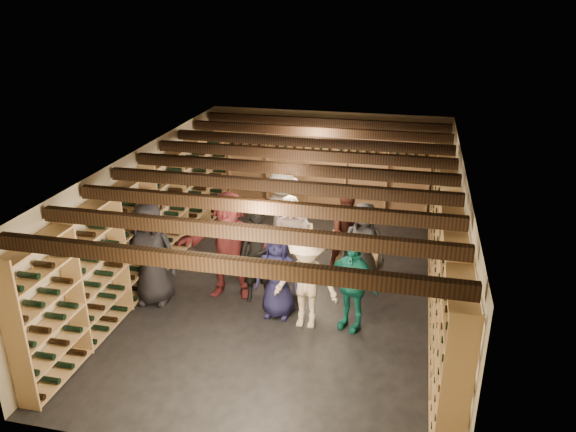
{
  "coord_description": "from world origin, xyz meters",
  "views": [
    {
      "loc": [
        1.94,
        -8.58,
        5.02
      ],
      "look_at": [
        -0.08,
        0.2,
        1.33
      ],
      "focal_mm": 35.0,
      "sensor_mm": 36.0,
      "label": 1
    }
  ],
  "objects_px": {
    "crate_stack_left": "(300,242)",
    "crate_stack_right": "(347,245)",
    "person_0": "(151,253)",
    "person_8": "(348,233)",
    "person_12": "(363,245)",
    "person_9": "(282,214)",
    "crate_loose": "(364,260)",
    "person_3": "(306,282)",
    "person_7": "(291,250)",
    "person_5": "(229,245)",
    "person_11": "(290,244)",
    "person_6": "(278,274)",
    "person_1": "(258,255)",
    "person_4": "(352,284)"
  },
  "relations": [
    {
      "from": "person_4",
      "to": "person_7",
      "type": "xyz_separation_m",
      "value": [
        -1.1,
        0.63,
        0.17
      ]
    },
    {
      "from": "person_8",
      "to": "person_5",
      "type": "bearing_deg",
      "value": -168.45
    },
    {
      "from": "crate_stack_left",
      "to": "person_11",
      "type": "distance_m",
      "value": 1.17
    },
    {
      "from": "person_8",
      "to": "person_12",
      "type": "distance_m",
      "value": 0.55
    },
    {
      "from": "person_12",
      "to": "person_6",
      "type": "bearing_deg",
      "value": -136.39
    },
    {
      "from": "person_7",
      "to": "person_8",
      "type": "height_order",
      "value": "person_7"
    },
    {
      "from": "person_1",
      "to": "person_9",
      "type": "distance_m",
      "value": 1.77
    },
    {
      "from": "person_3",
      "to": "person_4",
      "type": "bearing_deg",
      "value": 10.93
    },
    {
      "from": "crate_stack_right",
      "to": "person_7",
      "type": "distance_m",
      "value": 1.91
    },
    {
      "from": "person_7",
      "to": "person_11",
      "type": "distance_m",
      "value": 0.57
    },
    {
      "from": "person_3",
      "to": "person_8",
      "type": "xyz_separation_m",
      "value": [
        0.4,
        2.01,
        -0.0
      ]
    },
    {
      "from": "crate_loose",
      "to": "person_0",
      "type": "relative_size",
      "value": 0.28
    },
    {
      "from": "crate_loose",
      "to": "person_5",
      "type": "xyz_separation_m",
      "value": [
        -2.18,
        -1.67,
        0.86
      ]
    },
    {
      "from": "crate_stack_left",
      "to": "person_5",
      "type": "xyz_separation_m",
      "value": [
        -0.89,
        -1.67,
        0.61
      ]
    },
    {
      "from": "person_3",
      "to": "person_6",
      "type": "relative_size",
      "value": 1.05
    },
    {
      "from": "person_0",
      "to": "person_6",
      "type": "distance_m",
      "value": 2.17
    },
    {
      "from": "person_5",
      "to": "person_6",
      "type": "bearing_deg",
      "value": -32.3
    },
    {
      "from": "person_7",
      "to": "person_12",
      "type": "bearing_deg",
      "value": 28.79
    },
    {
      "from": "person_12",
      "to": "person_5",
      "type": "bearing_deg",
      "value": -162.45
    },
    {
      "from": "person_3",
      "to": "person_9",
      "type": "relative_size",
      "value": 0.87
    },
    {
      "from": "person_8",
      "to": "person_11",
      "type": "height_order",
      "value": "person_11"
    },
    {
      "from": "crate_stack_right",
      "to": "person_5",
      "type": "distance_m",
      "value": 2.57
    },
    {
      "from": "crate_stack_right",
      "to": "person_0",
      "type": "relative_size",
      "value": 0.37
    },
    {
      "from": "crate_stack_right",
      "to": "person_8",
      "type": "relative_size",
      "value": 0.43
    },
    {
      "from": "person_1",
      "to": "person_11",
      "type": "xyz_separation_m",
      "value": [
        0.38,
        0.69,
        -0.08
      ]
    },
    {
      "from": "person_8",
      "to": "person_12",
      "type": "bearing_deg",
      "value": -77.97
    },
    {
      "from": "crate_loose",
      "to": "person_11",
      "type": "distance_m",
      "value": 1.8
    },
    {
      "from": "person_12",
      "to": "person_4",
      "type": "bearing_deg",
      "value": -95.38
    },
    {
      "from": "person_6",
      "to": "person_8",
      "type": "relative_size",
      "value": 0.96
    },
    {
      "from": "person_0",
      "to": "person_9",
      "type": "relative_size",
      "value": 1.0
    },
    {
      "from": "person_3",
      "to": "person_7",
      "type": "relative_size",
      "value": 0.84
    },
    {
      "from": "person_5",
      "to": "person_7",
      "type": "distance_m",
      "value": 1.07
    },
    {
      "from": "person_0",
      "to": "person_5",
      "type": "relative_size",
      "value": 0.96
    },
    {
      "from": "person_0",
      "to": "person_8",
      "type": "relative_size",
      "value": 1.16
    },
    {
      "from": "crate_stack_left",
      "to": "person_4",
      "type": "bearing_deg",
      "value": -60.27
    },
    {
      "from": "person_0",
      "to": "person_11",
      "type": "distance_m",
      "value": 2.4
    },
    {
      "from": "person_3",
      "to": "person_7",
      "type": "height_order",
      "value": "person_7"
    },
    {
      "from": "person_8",
      "to": "person_12",
      "type": "relative_size",
      "value": 1.0
    },
    {
      "from": "person_0",
      "to": "person_6",
      "type": "height_order",
      "value": "person_0"
    },
    {
      "from": "crate_stack_left",
      "to": "crate_stack_right",
      "type": "relative_size",
      "value": 1.0
    },
    {
      "from": "person_0",
      "to": "person_6",
      "type": "relative_size",
      "value": 1.21
    },
    {
      "from": "person_3",
      "to": "person_8",
      "type": "distance_m",
      "value": 2.05
    },
    {
      "from": "person_8",
      "to": "crate_stack_right",
      "type": "bearing_deg",
      "value": 75.64
    },
    {
      "from": "person_7",
      "to": "person_12",
      "type": "relative_size",
      "value": 1.2
    },
    {
      "from": "crate_stack_left",
      "to": "person_0",
      "type": "height_order",
      "value": "person_0"
    },
    {
      "from": "crate_stack_right",
      "to": "person_9",
      "type": "relative_size",
      "value": 0.38
    },
    {
      "from": "person_0",
      "to": "crate_stack_right",
      "type": "bearing_deg",
      "value": 30.97
    },
    {
      "from": "person_1",
      "to": "person_4",
      "type": "relative_size",
      "value": 1.14
    },
    {
      "from": "crate_loose",
      "to": "person_3",
      "type": "xyz_separation_m",
      "value": [
        -0.7,
        -2.35,
        0.7
      ]
    },
    {
      "from": "person_0",
      "to": "person_6",
      "type": "bearing_deg",
      "value": -4.43
    }
  ]
}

